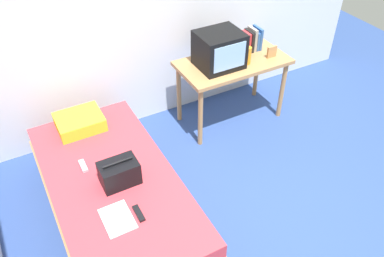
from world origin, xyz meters
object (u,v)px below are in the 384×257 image
(tv, at_px, (219,50))
(water_bottle, at_px, (247,55))
(remote_dark, at_px, (139,213))
(book_row, at_px, (249,41))
(bed, at_px, (116,198))
(magazine, at_px, (118,219))
(desk, at_px, (233,69))
(pillow, at_px, (80,122))
(picture_frame, at_px, (272,52))
(handbag, at_px, (119,173))
(remote_silver, at_px, (83,166))

(tv, xyz_separation_m, water_bottle, (0.28, -0.10, -0.09))
(remote_dark, bearing_deg, book_row, 35.24)
(bed, relative_size, water_bottle, 10.95)
(book_row, bearing_deg, water_bottle, -126.96)
(book_row, bearing_deg, tv, -163.86)
(tv, height_order, magazine, tv)
(desk, distance_m, tv, 0.33)
(desk, height_order, pillow, desk)
(tv, height_order, remote_dark, tv)
(picture_frame, bearing_deg, tv, 168.64)
(book_row, height_order, pillow, book_row)
(book_row, height_order, magazine, book_row)
(handbag, distance_m, remote_dark, 0.38)
(picture_frame, height_order, remote_dark, picture_frame)
(bed, bearing_deg, magazine, -103.95)
(desk, relative_size, magazine, 4.00)
(bed, bearing_deg, picture_frame, 17.00)
(book_row, height_order, remote_dark, book_row)
(bed, bearing_deg, remote_silver, 123.54)
(handbag, height_order, remote_silver, handbag)
(tv, height_order, book_row, tv)
(picture_frame, distance_m, remote_silver, 2.23)
(water_bottle, xyz_separation_m, book_row, (0.17, 0.23, 0.02))
(bed, xyz_separation_m, handbag, (0.05, -0.06, 0.34))
(picture_frame, height_order, magazine, picture_frame)
(bed, relative_size, book_row, 7.72)
(magazine, bearing_deg, desk, 33.52)
(book_row, height_order, remote_silver, book_row)
(handbag, bearing_deg, remote_dark, -89.65)
(book_row, relative_size, remote_dark, 1.66)
(bed, relative_size, remote_dark, 12.82)
(bed, relative_size, handbag, 6.67)
(water_bottle, bearing_deg, magazine, -150.34)
(desk, height_order, water_bottle, water_bottle)
(desk, distance_m, remote_silver, 1.86)
(water_bottle, distance_m, remote_dark, 2.00)
(tv, relative_size, pillow, 1.06)
(pillow, distance_m, remote_dark, 1.20)
(handbag, bearing_deg, desk, 27.11)
(water_bottle, distance_m, book_row, 0.28)
(bed, bearing_deg, pillow, 92.40)
(desk, bearing_deg, handbag, -152.89)
(remote_dark, bearing_deg, picture_frame, 28.15)
(bed, distance_m, picture_frame, 2.18)
(tv, bearing_deg, magazine, -143.67)
(pillow, xyz_separation_m, handbag, (0.08, -0.83, 0.04))
(magazine, height_order, remote_silver, remote_silver)
(picture_frame, distance_m, magazine, 2.37)
(desk, xyz_separation_m, tv, (-0.18, -0.01, 0.27))
(pillow, relative_size, remote_silver, 2.89)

